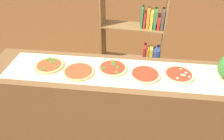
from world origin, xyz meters
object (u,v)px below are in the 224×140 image
(bookshelf, at_px, (139,47))
(pizza_plain_1, at_px, (79,72))
(pizza_spinach_0, at_px, (49,65))
(pizza_mushroom_4, at_px, (179,74))
(pizza_plain_3, at_px, (145,74))
(pizza_spinach_2, at_px, (113,68))

(bookshelf, bearing_deg, pizza_plain_1, -122.96)
(pizza_spinach_0, relative_size, pizza_mushroom_4, 1.00)
(pizza_spinach_0, distance_m, pizza_plain_1, 0.35)
(pizza_plain_3, bearing_deg, pizza_mushroom_4, 7.16)
(pizza_plain_3, xyz_separation_m, bookshelf, (-0.06, 0.92, -0.21))
(pizza_plain_1, xyz_separation_m, pizza_spinach_2, (0.34, 0.11, -0.00))
(pizza_spinach_2, relative_size, pizza_plain_3, 1.01)
(pizza_spinach_0, distance_m, pizza_plain_3, 1.02)
(pizza_mushroom_4, height_order, bookshelf, bookshelf)
(pizza_spinach_0, xyz_separation_m, pizza_spinach_2, (0.68, 0.03, -0.00))
(pizza_spinach_2, distance_m, pizza_plain_3, 0.35)
(bookshelf, bearing_deg, pizza_mushroom_4, -65.42)
(pizza_spinach_0, xyz_separation_m, bookshelf, (0.96, 0.88, -0.21))
(pizza_plain_1, relative_size, bookshelf, 0.20)
(pizza_plain_3, distance_m, bookshelf, 0.94)
(bookshelf, bearing_deg, pizza_spinach_2, -108.25)
(pizza_spinach_0, height_order, pizza_plain_3, pizza_spinach_0)
(pizza_plain_1, distance_m, bookshelf, 1.15)
(pizza_spinach_2, bearing_deg, pizza_spinach_0, -177.08)
(pizza_plain_1, distance_m, pizza_plain_3, 0.68)
(pizza_plain_1, bearing_deg, pizza_spinach_0, 167.92)
(pizza_mushroom_4, distance_m, bookshelf, 0.98)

